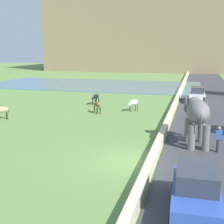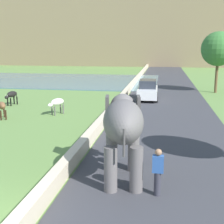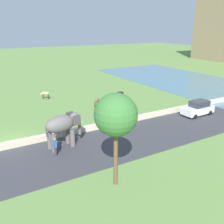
{
  "view_description": "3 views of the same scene",
  "coord_description": "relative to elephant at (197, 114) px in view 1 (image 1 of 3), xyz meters",
  "views": [
    {
      "loc": [
        3.22,
        -15.83,
        6.03
      ],
      "look_at": [
        -2.47,
        5.17,
        1.6
      ],
      "focal_mm": 49.82,
      "sensor_mm": 36.0,
      "label": 1
    },
    {
      "loc": [
        4.73,
        -6.62,
        4.81
      ],
      "look_at": [
        2.03,
        9.58,
        1.23
      ],
      "focal_mm": 49.25,
      "sensor_mm": 36.0,
      "label": 2
    },
    {
      "loc": [
        23.2,
        -2.9,
        10.18
      ],
      "look_at": [
        2.16,
        9.47,
        1.95
      ],
      "focal_mm": 41.03,
      "sensor_mm": 36.0,
      "label": 3
    }
  ],
  "objects": [
    {
      "name": "cow_black",
      "position": [
        -10.79,
        12.56,
        -1.2
      ],
      "size": [
        0.68,
        1.42,
        1.15
      ],
      "color": "black",
      "rests_on": "ground"
    },
    {
      "name": "car_blue",
      "position": [
        0.03,
        -8.67,
        -1.14
      ],
      "size": [
        1.91,
        4.06,
        1.8
      ],
      "color": "#2D4CA8",
      "rests_on": "ground"
    },
    {
      "name": "elephant",
      "position": [
        0.0,
        0.0,
        0.0
      ],
      "size": [
        1.78,
        3.56,
        2.99
      ],
      "color": "#605B5B",
      "rests_on": "ground"
    },
    {
      "name": "cow_tan",
      "position": [
        -16.24,
        3.17,
        -1.2
      ],
      "size": [
        1.15,
        1.28,
        1.15
      ],
      "color": "tan",
      "rests_on": "ground"
    },
    {
      "name": "person_beside_elephant",
      "position": [
        1.28,
        -1.19,
        -1.16
      ],
      "size": [
        0.36,
        0.22,
        1.63
      ],
      "color": "#33333D",
      "rests_on": "ground"
    },
    {
      "name": "lake",
      "position": [
        -17.39,
        30.51,
        -2.0
      ],
      "size": [
        36.0,
        18.0,
        0.08
      ],
      "primitive_type": "cube",
      "color": "slate",
      "rests_on": "ground"
    },
    {
      "name": "cow_white",
      "position": [
        -5.99,
        9.87,
        -1.2
      ],
      "size": [
        1.02,
        1.35,
        1.15
      ],
      "color": "silver",
      "rests_on": "ground"
    },
    {
      "name": "car_white",
      "position": [
        0.03,
        16.8,
        -1.14
      ],
      "size": [
        1.84,
        4.03,
        1.8
      ],
      "color": "white",
      "rests_on": "ground"
    },
    {
      "name": "ground_plane",
      "position": [
        -3.39,
        -3.83,
        -2.04
      ],
      "size": [
        220.0,
        220.0,
        0.0
      ],
      "primitive_type": "plane",
      "color": "#608442"
    },
    {
      "name": "barrier_wall",
      "position": [
        -2.19,
        14.17,
        -1.73
      ],
      "size": [
        0.4,
        110.0,
        0.61
      ],
      "primitive_type": "cube",
      "color": "beige",
      "rests_on": "ground"
    },
    {
      "name": "hill_distant",
      "position": [
        -9.39,
        73.57,
        8.63
      ],
      "size": [
        64.0,
        28.0,
        21.33
      ],
      "primitive_type": "cube",
      "color": "#897556",
      "rests_on": "ground"
    },
    {
      "name": "road_surface",
      "position": [
        1.61,
        16.17,
        -2.01
      ],
      "size": [
        7.0,
        120.0,
        0.06
      ],
      "primitive_type": "cube",
      "color": "#38383D",
      "rests_on": "ground"
    },
    {
      "name": "cow_brown",
      "position": [
        -9.16,
        8.06,
        -1.2
      ],
      "size": [
        1.09,
        1.32,
        1.15
      ],
      "color": "brown",
      "rests_on": "ground"
    }
  ]
}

